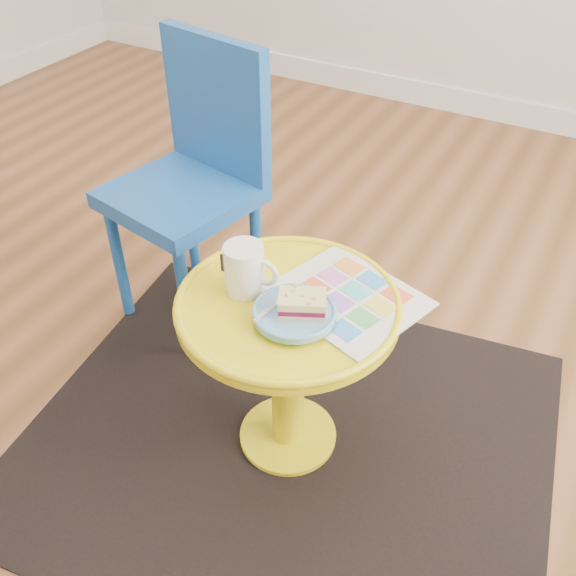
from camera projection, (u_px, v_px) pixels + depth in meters
The scene contains 10 objects.
floor at pixel (165, 326), 1.99m from camera, with size 4.00×4.00×0.00m, color brown.
room_walls at pixel (124, 122), 3.00m from camera, with size 4.00×4.00×4.00m.
rug at pixel (288, 437), 1.66m from camera, with size 1.30×1.10×0.01m, color black.
side_table at pixel (288, 346), 1.45m from camera, with size 0.49×0.49×0.46m.
chair at pixel (196, 171), 1.79m from camera, with size 0.43×0.43×0.82m.
newspaper at pixel (347, 297), 1.38m from camera, with size 0.30×0.25×0.01m, color silver.
mug at pixel (245, 268), 1.37m from camera, with size 0.12×0.09×0.11m.
plate at pixel (294, 313), 1.32m from camera, with size 0.17×0.17×0.02m.
cake_slice at pixel (302, 304), 1.30m from camera, with size 0.11×0.10×0.04m.
fork at pixel (278, 302), 1.33m from camera, with size 0.03×0.14×0.00m.
Camera 1 is at (1.05, -1.10, 1.35)m, focal length 40.00 mm.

